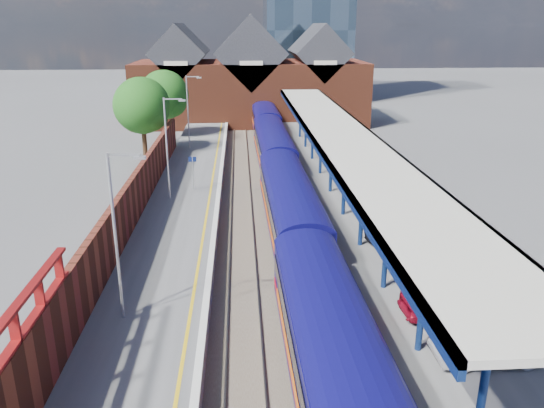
% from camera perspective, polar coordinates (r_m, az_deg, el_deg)
% --- Properties ---
extents(ground, '(240.00, 240.00, 0.00)m').
position_cam_1_polar(ground, '(45.50, -1.46, 2.70)').
color(ground, '#5B5B5E').
rests_on(ground, ground).
extents(ballast_bed, '(6.00, 76.00, 0.06)m').
position_cam_1_polar(ballast_bed, '(35.99, -0.87, -1.64)').
color(ballast_bed, '#473D33').
rests_on(ballast_bed, ground).
extents(rails, '(4.51, 76.00, 0.14)m').
position_cam_1_polar(rails, '(35.96, -0.88, -1.50)').
color(rails, slate).
rests_on(rails, ground).
extents(left_platform, '(5.00, 76.00, 1.00)m').
position_cam_1_polar(left_platform, '(36.02, -9.65, -1.10)').
color(left_platform, '#565659').
rests_on(left_platform, ground).
extents(right_platform, '(6.00, 76.00, 1.00)m').
position_cam_1_polar(right_platform, '(36.58, 8.55, -0.73)').
color(right_platform, '#565659').
rests_on(right_platform, ground).
extents(coping_left, '(0.30, 76.00, 0.05)m').
position_cam_1_polar(coping_left, '(35.66, -5.94, -0.24)').
color(coping_left, silver).
rests_on(coping_left, left_platform).
extents(coping_right, '(0.30, 76.00, 0.05)m').
position_cam_1_polar(coping_right, '(35.93, 4.14, -0.04)').
color(coping_right, silver).
rests_on(coping_right, right_platform).
extents(yellow_line, '(0.14, 76.00, 0.01)m').
position_cam_1_polar(yellow_line, '(35.70, -6.91, -0.28)').
color(yellow_line, yellow).
rests_on(yellow_line, left_platform).
extents(train, '(3.04, 65.94, 3.45)m').
position_cam_1_polar(train, '(40.81, 0.84, 3.91)').
color(train, '#0E0C54').
rests_on(train, ground).
extents(canopy, '(4.50, 52.00, 4.48)m').
position_cam_1_polar(canopy, '(37.07, 7.51, 7.20)').
color(canopy, navy).
rests_on(canopy, right_platform).
extents(lamp_post_b, '(1.48, 0.18, 7.00)m').
position_cam_1_polar(lamp_post_b, '(21.66, -16.22, -2.47)').
color(lamp_post_b, '#A5A8AA').
rests_on(lamp_post_b, left_platform).
extents(lamp_post_c, '(1.48, 0.18, 7.00)m').
position_cam_1_polar(lamp_post_c, '(36.82, -11.07, 6.53)').
color(lamp_post_c, '#A5A8AA').
rests_on(lamp_post_c, left_platform).
extents(lamp_post_d, '(1.48, 0.18, 7.00)m').
position_cam_1_polar(lamp_post_d, '(52.49, -8.91, 10.22)').
color(lamp_post_d, '#A5A8AA').
rests_on(lamp_post_d, left_platform).
extents(platform_sign, '(0.55, 0.08, 2.50)m').
position_cam_1_polar(platform_sign, '(39.13, -8.52, 3.92)').
color(platform_sign, '#A5A8AA').
rests_on(platform_sign, left_platform).
extents(brick_wall, '(0.35, 50.00, 3.86)m').
position_cam_1_polar(brick_wall, '(29.80, -16.06, -1.85)').
color(brick_wall, maroon).
rests_on(brick_wall, left_platform).
extents(station_building, '(30.00, 12.12, 13.78)m').
position_cam_1_polar(station_building, '(72.08, -2.34, 13.05)').
color(station_building, maroon).
rests_on(station_building, ground).
extents(tree_near, '(5.20, 5.20, 8.10)m').
position_cam_1_polar(tree_near, '(50.91, -13.67, 10.07)').
color(tree_near, '#382314').
rests_on(tree_near, ground).
extents(tree_far, '(5.20, 5.20, 8.10)m').
position_cam_1_polar(tree_far, '(58.59, -11.38, 11.30)').
color(tree_far, '#382314').
rests_on(tree_far, ground).
extents(parked_car_red, '(4.40, 2.08, 1.46)m').
position_cam_1_polar(parked_car_red, '(23.53, 18.82, -9.75)').
color(parked_car_red, maroon).
rests_on(parked_car_red, right_platform).
extents(parked_car_silver, '(4.06, 1.45, 1.33)m').
position_cam_1_polar(parked_car_silver, '(21.10, 22.36, -13.89)').
color(parked_car_silver, '#AEAEB3').
rests_on(parked_car_silver, right_platform).
extents(parked_car_dark, '(4.97, 2.91, 1.35)m').
position_cam_1_polar(parked_car_dark, '(30.50, 14.25, -2.77)').
color(parked_car_dark, black).
rests_on(parked_car_dark, right_platform).
extents(parked_car_blue, '(4.49, 3.11, 1.14)m').
position_cam_1_polar(parked_car_blue, '(29.06, 15.27, -4.18)').
color(parked_car_blue, navy).
rests_on(parked_car_blue, right_platform).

